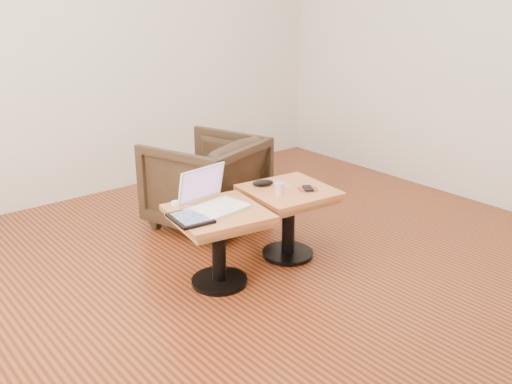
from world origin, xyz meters
TOP-DOWN VIEW (x-y plane):
  - room_shell at (0.00, 0.00)m, footprint 4.52×4.52m
  - side_table_left at (-0.32, 0.21)m, footprint 0.62×0.62m
  - side_table_right at (0.27, 0.22)m, footprint 0.59×0.59m
  - laptop at (-0.32, 0.26)m, footprint 0.37×0.33m
  - tablet at (-0.53, 0.19)m, footprint 0.23×0.28m
  - charging_adapter at (-0.47, 0.45)m, footprint 0.04×0.04m
  - glasses_case at (0.17, 0.37)m, footprint 0.16×0.12m
  - striped_cup at (0.14, 0.18)m, footprint 0.07×0.07m
  - earbuds_tangle at (0.30, 0.26)m, footprint 0.07×0.05m
  - phone_on_sleeve at (0.35, 0.13)m, footprint 0.15×0.14m
  - armchair at (0.15, 1.03)m, footprint 0.94×0.96m

SIDE VIEW (x-z plane):
  - armchair at x=0.15m, z-range 0.00..0.69m
  - side_table_left at x=-0.32m, z-range 0.12..0.61m
  - side_table_right at x=0.27m, z-range 0.12..0.61m
  - earbuds_tangle at x=0.30m, z-range 0.49..0.50m
  - phone_on_sleeve at x=0.35m, z-range 0.49..0.50m
  - tablet at x=-0.53m, z-range 0.49..0.51m
  - charging_adapter at x=-0.47m, z-range 0.49..0.51m
  - glasses_case at x=0.17m, z-range 0.49..0.53m
  - striped_cup at x=0.14m, z-range 0.49..0.57m
  - laptop at x=-0.32m, z-range 0.42..0.66m
  - room_shell at x=0.00m, z-range 0.00..2.71m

